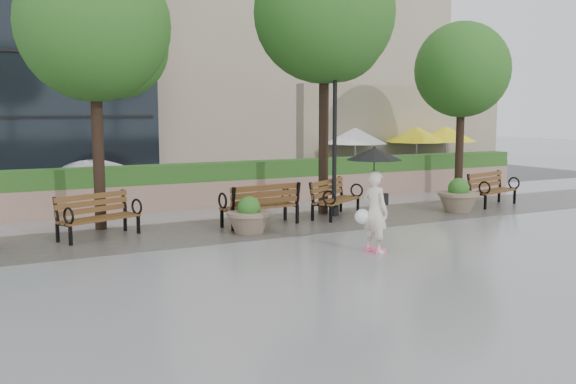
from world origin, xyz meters
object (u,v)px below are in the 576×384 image
bench_4 (492,196)px  lamppost (335,144)px  planter_right (458,199)px  car_right (107,179)px  planter_left (249,219)px  bench_1 (99,225)px  pedestrian (374,189)px  bench_3 (336,206)px  bench_2 (260,213)px

bench_4 → lamppost: lamppost is taller
planter_right → bench_4: bearing=13.4°
car_right → planter_left: bearing=-171.1°
bench_1 → lamppost: size_ratio=0.45×
bench_1 → planter_right: 10.22m
bench_1 → planter_left: bench_1 is taller
planter_right → car_right: bearing=136.3°
planter_left → pedestrian: bearing=-64.4°
bench_3 → bench_2: bearing=153.4°
bench_2 → pedestrian: (0.80, -3.89, 1.01)m
bench_3 → planter_right: size_ratio=1.70×
bench_2 → car_right: size_ratio=0.55×
bench_2 → car_right: 7.82m
planter_left → bench_2: bearing=49.4°
bench_1 → lamppost: 6.76m
planter_right → car_right: 11.68m
pedestrian → lamppost: bearing=-35.4°
planter_left → lamppost: bearing=21.3°
bench_3 → planter_right: (3.69, -0.87, 0.08)m
planter_right → car_right: size_ratio=0.31×
planter_left → pedestrian: size_ratio=0.50×
planter_right → lamppost: bearing=164.1°
bench_4 → pedestrian: bearing=-168.3°
bench_1 → bench_3: (6.49, -0.01, 0.00)m
bench_1 → bench_3: size_ratio=1.01×
bench_2 → lamppost: size_ratio=0.46×
bench_1 → bench_3: 6.49m
bench_1 → car_right: car_right is taller
bench_3 → planter_right: 3.80m
bench_3 → planter_right: bench_3 is taller
bench_4 → lamppost: 5.74m
pedestrian → bench_1: bearing=35.2°
lamppost → car_right: bearing=124.3°
bench_1 → planter_right: size_ratio=1.71×
planter_left → pedestrian: pedestrian is taller
bench_2 → lamppost: (2.51, 0.45, 1.70)m
car_right → pedestrian: pedestrian is taller
bench_1 → pedestrian: pedestrian is taller
planter_right → bench_3: bearing=166.7°
bench_3 → planter_left: size_ratio=1.87×
lamppost → bench_1: bearing=-178.6°
pedestrian → bench_3: bearing=-35.7°
car_right → bench_4: bearing=-128.8°
bench_3 → planter_left: bench_3 is taller
bench_3 → car_right: 8.62m
pedestrian → bench_2: bearing=-2.3°
pedestrian → planter_right: bearing=-72.4°
bench_4 → car_right: bearing=127.5°
bench_2 → planter_left: bearing=42.8°
bench_2 → bench_3: bench_2 is taller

